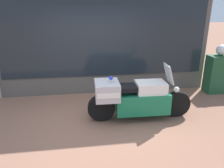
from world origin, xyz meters
name	(u,v)px	position (x,y,z in m)	size (l,w,h in m)	color
ground_plane	(99,122)	(0.00, 0.00, 0.00)	(60.00, 60.00, 0.00)	#8E604C
shop_building	(77,26)	(-0.40, 2.00, 1.97)	(6.92, 0.55, 3.92)	#56514C
window_display	(104,76)	(0.34, 2.03, 0.46)	(5.65, 0.30, 1.91)	slate
paramedic_motorcycle	(135,97)	(0.82, 0.07, 0.53)	(2.40, 0.67, 1.28)	black
utility_cabinet	(220,74)	(3.75, 1.36, 0.56)	(0.80, 0.42, 1.13)	#1E4C2D
white_helmet	(221,50)	(3.72, 1.41, 1.28)	(0.31, 0.31, 0.31)	white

